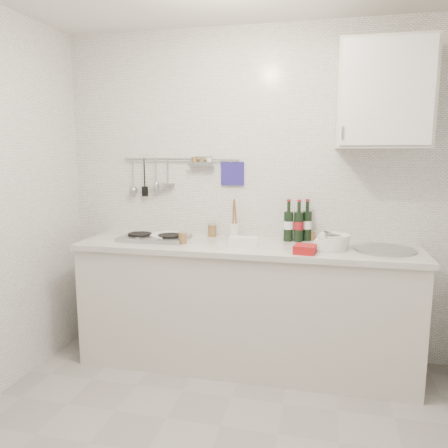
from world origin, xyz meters
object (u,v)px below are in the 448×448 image
at_px(wine_bottles, 298,220).
at_px(utensil_crock, 234,229).
at_px(plate_stack_hob, 167,236).
at_px(plate_stack_sink, 331,242).
at_px(wall_cabinet, 384,95).

height_order(wine_bottles, utensil_crock, wine_bottles).
bearing_deg(utensil_crock, wine_bottles, -1.23).
relative_size(plate_stack_hob, wine_bottles, 0.96).
relative_size(plate_stack_sink, wine_bottles, 0.88).
relative_size(wall_cabinet, utensil_crock, 2.31).
bearing_deg(plate_stack_sink, utensil_crock, 162.92).
height_order(plate_stack_sink, utensil_crock, utensil_crock).
xyz_separation_m(plate_stack_sink, wine_bottles, (-0.24, 0.21, 0.11)).
height_order(plate_stack_hob, wine_bottles, wine_bottles).
bearing_deg(wall_cabinet, wine_bottles, 172.11).
distance_m(plate_stack_hob, plate_stack_sink, 1.22).
height_order(plate_stack_hob, plate_stack_sink, plate_stack_sink).
bearing_deg(plate_stack_sink, plate_stack_hob, 176.81).
relative_size(plate_stack_hob, plate_stack_sink, 1.09).
relative_size(wall_cabinet, wine_bottles, 2.26).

